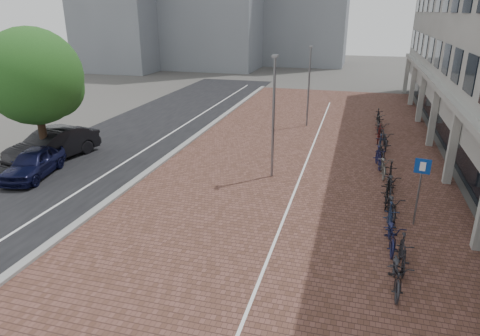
% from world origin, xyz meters
% --- Properties ---
extents(ground, '(140.00, 140.00, 0.00)m').
position_xyz_m(ground, '(0.00, 0.00, 0.00)').
color(ground, '#474442').
rests_on(ground, ground).
extents(plaza_brick, '(14.50, 42.00, 0.04)m').
position_xyz_m(plaza_brick, '(2.00, 12.00, 0.01)').
color(plaza_brick, brown).
rests_on(plaza_brick, ground).
extents(street_asphalt, '(8.00, 50.00, 0.03)m').
position_xyz_m(street_asphalt, '(-9.00, 12.00, 0.01)').
color(street_asphalt, black).
rests_on(street_asphalt, ground).
extents(curb, '(0.35, 42.00, 0.14)m').
position_xyz_m(curb, '(-5.10, 12.00, 0.07)').
color(curb, gray).
rests_on(curb, ground).
extents(lane_line, '(0.12, 44.00, 0.00)m').
position_xyz_m(lane_line, '(-7.00, 12.00, 0.02)').
color(lane_line, white).
rests_on(lane_line, street_asphalt).
extents(parking_line, '(0.10, 30.00, 0.00)m').
position_xyz_m(parking_line, '(2.20, 12.00, 0.04)').
color(parking_line, white).
rests_on(parking_line, plaza_brick).
extents(car_navy, '(2.40, 4.27, 1.37)m').
position_xyz_m(car_navy, '(-10.15, 5.61, 0.69)').
color(car_navy, black).
rests_on(car_navy, ground).
extents(car_dark, '(2.85, 5.33, 1.67)m').
position_xyz_m(car_dark, '(-10.85, 7.92, 0.83)').
color(car_dark, black).
rests_on(car_dark, ground).
extents(parking_sign, '(0.54, 0.15, 2.62)m').
position_xyz_m(parking_sign, '(6.93, 5.22, 1.78)').
color(parking_sign, slate).
rests_on(parking_sign, ground).
extents(lamp_near, '(0.12, 0.12, 5.64)m').
position_xyz_m(lamp_near, '(0.85, 8.63, 2.82)').
color(lamp_near, slate).
rests_on(lamp_near, ground).
extents(lamp_far, '(0.12, 0.12, 5.29)m').
position_xyz_m(lamp_far, '(1.25, 18.65, 2.65)').
color(lamp_far, slate).
rests_on(lamp_far, ground).
extents(street_tree, '(4.71, 4.71, 6.85)m').
position_xyz_m(street_tree, '(-10.73, 7.45, 4.36)').
color(street_tree, '#382619').
rests_on(street_tree, ground).
extents(bike_row, '(1.18, 21.42, 1.05)m').
position_xyz_m(bike_row, '(6.06, 10.65, 0.52)').
color(bike_row, '#232328').
rests_on(bike_row, ground).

